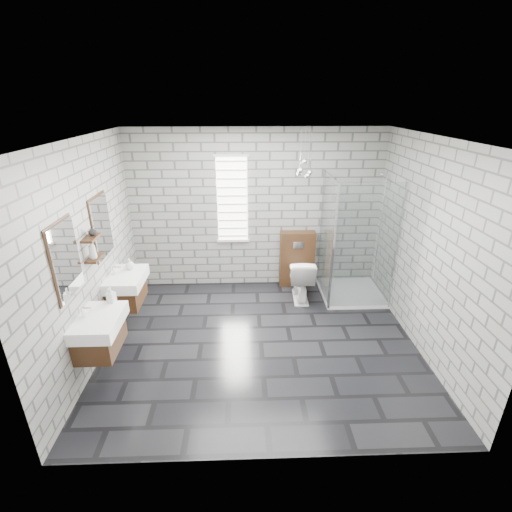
{
  "coord_description": "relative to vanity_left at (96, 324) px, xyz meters",
  "views": [
    {
      "loc": [
        -0.22,
        -4.23,
        3.11
      ],
      "look_at": [
        -0.06,
        0.35,
        1.15
      ],
      "focal_mm": 26.0,
      "sensor_mm": 36.0,
      "label": 1
    }
  ],
  "objects": [
    {
      "name": "floor",
      "position": [
        1.91,
        0.62,
        -0.77
      ],
      "size": [
        4.2,
        3.6,
        0.02
      ],
      "primitive_type": "cube",
      "color": "black",
      "rests_on": "ground"
    },
    {
      "name": "ceiling",
      "position": [
        1.91,
        0.62,
        1.95
      ],
      "size": [
        4.2,
        3.6,
        0.02
      ],
      "primitive_type": "cube",
      "color": "white",
      "rests_on": "wall_back"
    },
    {
      "name": "wall_back",
      "position": [
        1.91,
        2.43,
        0.59
      ],
      "size": [
        4.2,
        0.02,
        2.7
      ],
      "primitive_type": "cube",
      "color": "gray",
      "rests_on": "floor"
    },
    {
      "name": "wall_front",
      "position": [
        1.91,
        -1.19,
        0.59
      ],
      "size": [
        4.2,
        0.02,
        2.7
      ],
      "primitive_type": "cube",
      "color": "gray",
      "rests_on": "floor"
    },
    {
      "name": "wall_left",
      "position": [
        -0.2,
        0.62,
        0.59
      ],
      "size": [
        0.02,
        3.6,
        2.7
      ],
      "primitive_type": "cube",
      "color": "gray",
      "rests_on": "floor"
    },
    {
      "name": "wall_right",
      "position": [
        4.02,
        0.62,
        0.59
      ],
      "size": [
        0.02,
        3.6,
        2.7
      ],
      "primitive_type": "cube",
      "color": "gray",
      "rests_on": "floor"
    },
    {
      "name": "vanity_left",
      "position": [
        0.0,
        0.0,
        0.0
      ],
      "size": [
        0.47,
        0.7,
        1.57
      ],
      "color": "#412714",
      "rests_on": "wall_left"
    },
    {
      "name": "vanity_right",
      "position": [
        0.0,
        1.08,
        0.0
      ],
      "size": [
        0.47,
        0.7,
        1.57
      ],
      "color": "#412714",
      "rests_on": "wall_left"
    },
    {
      "name": "shelf_lower",
      "position": [
        -0.12,
        0.57,
        0.56
      ],
      "size": [
        0.14,
        0.3,
        0.03
      ],
      "primitive_type": "cube",
      "color": "#412714",
      "rests_on": "wall_left"
    },
    {
      "name": "shelf_upper",
      "position": [
        -0.12,
        0.57,
        0.82
      ],
      "size": [
        0.14,
        0.3,
        0.03
      ],
      "primitive_type": "cube",
      "color": "#412714",
      "rests_on": "wall_left"
    },
    {
      "name": "window",
      "position": [
        1.51,
        2.4,
        0.79
      ],
      "size": [
        0.56,
        0.05,
        1.48
      ],
      "color": "white",
      "rests_on": "wall_back"
    },
    {
      "name": "cistern_panel",
      "position": [
        2.62,
        2.32,
        -0.26
      ],
      "size": [
        0.6,
        0.2,
        1.0
      ],
      "primitive_type": "cube",
      "color": "#412714",
      "rests_on": "floor"
    },
    {
      "name": "flush_plate",
      "position": [
        2.62,
        2.22,
        0.04
      ],
      "size": [
        0.18,
        0.01,
        0.12
      ],
      "primitive_type": "cube",
      "color": "silver",
      "rests_on": "cistern_panel"
    },
    {
      "name": "shower_enclosure",
      "position": [
        3.41,
        1.8,
        -0.25
      ],
      "size": [
        1.0,
        1.0,
        2.03
      ],
      "color": "white",
      "rests_on": "floor"
    },
    {
      "name": "pendant_cluster",
      "position": [
        2.62,
        2.0,
        1.35
      ],
      "size": [
        0.25,
        0.23,
        0.72
      ],
      "color": "silver",
      "rests_on": "ceiling"
    },
    {
      "name": "toilet",
      "position": [
        2.62,
        1.83,
        -0.39
      ],
      "size": [
        0.44,
        0.74,
        0.73
      ],
      "primitive_type": "imported",
      "rotation": [
        0.0,
        0.0,
        3.1
      ],
      "color": "white",
      "rests_on": "floor"
    },
    {
      "name": "soap_bottle_a",
      "position": [
        0.09,
        0.33,
        0.19
      ],
      "size": [
        0.1,
        0.11,
        0.19
      ],
      "primitive_type": "imported",
      "rotation": [
        0.0,
        0.0,
        -0.26
      ],
      "color": "#B2B2B2",
      "rests_on": "vanity_left"
    },
    {
      "name": "soap_bottle_b",
      "position": [
        0.06,
        1.25,
        0.17
      ],
      "size": [
        0.15,
        0.15,
        0.16
      ],
      "primitive_type": "imported",
      "rotation": [
        0.0,
        0.0,
        -0.18
      ],
      "color": "#B2B2B2",
      "rests_on": "vanity_right"
    },
    {
      "name": "soap_bottle_c",
      "position": [
        -0.11,
        0.53,
        0.69
      ],
      "size": [
        0.11,
        0.11,
        0.23
      ],
      "primitive_type": "imported",
      "rotation": [
        0.0,
        0.0,
        0.29
      ],
      "color": "#B2B2B2",
      "rests_on": "shelf_lower"
    },
    {
      "name": "vase",
      "position": [
        -0.11,
        0.62,
        0.89
      ],
      "size": [
        0.12,
        0.12,
        0.1
      ],
      "primitive_type": "imported",
      "rotation": [
        0.0,
        0.0,
        0.29
      ],
      "color": "#B2B2B2",
      "rests_on": "shelf_upper"
    }
  ]
}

